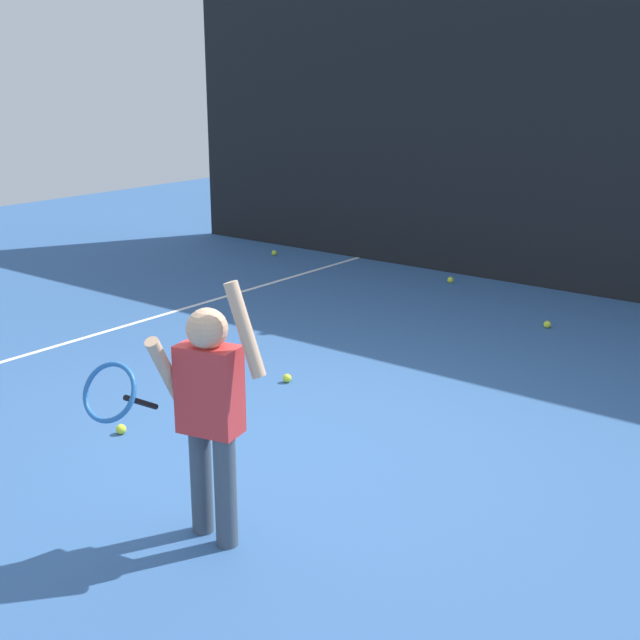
{
  "coord_description": "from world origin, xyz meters",
  "views": [
    {
      "loc": [
        3.15,
        -3.71,
        2.29
      ],
      "look_at": [
        0.19,
        0.09,
        0.85
      ],
      "focal_mm": 47.8,
      "sensor_mm": 36.0,
      "label": 1
    }
  ],
  "objects_px": {
    "tennis_ball_1": "(287,378)",
    "tennis_ball_8": "(121,429)",
    "tennis_player": "(206,405)",
    "tennis_ball_4": "(450,280)",
    "tennis_ball_2": "(547,324)",
    "tennis_ball_3": "(274,253)"
  },
  "relations": [
    {
      "from": "tennis_ball_1",
      "to": "tennis_ball_8",
      "type": "height_order",
      "value": "same"
    },
    {
      "from": "tennis_ball_1",
      "to": "tennis_ball_3",
      "type": "xyz_separation_m",
      "value": [
        -3.02,
        3.34,
        0.0
      ]
    },
    {
      "from": "tennis_player",
      "to": "tennis_ball_8",
      "type": "distance_m",
      "value": 1.63
    },
    {
      "from": "tennis_ball_3",
      "to": "tennis_ball_8",
      "type": "bearing_deg",
      "value": -59.55
    },
    {
      "from": "tennis_player",
      "to": "tennis_ball_1",
      "type": "distance_m",
      "value": 2.34
    },
    {
      "from": "tennis_player",
      "to": "tennis_ball_2",
      "type": "height_order",
      "value": "tennis_player"
    },
    {
      "from": "tennis_ball_2",
      "to": "tennis_ball_3",
      "type": "xyz_separation_m",
      "value": [
        -3.99,
        0.82,
        0.0
      ]
    },
    {
      "from": "tennis_player",
      "to": "tennis_ball_2",
      "type": "bearing_deg",
      "value": 79.33
    },
    {
      "from": "tennis_ball_2",
      "to": "tennis_ball_4",
      "type": "relative_size",
      "value": 1.0
    },
    {
      "from": "tennis_ball_8",
      "to": "tennis_ball_4",
      "type": "bearing_deg",
      "value": 93.77
    },
    {
      "from": "tennis_player",
      "to": "tennis_ball_4",
      "type": "bearing_deg",
      "value": 94.76
    },
    {
      "from": "tennis_player",
      "to": "tennis_ball_2",
      "type": "relative_size",
      "value": 20.46
    },
    {
      "from": "tennis_player",
      "to": "tennis_ball_8",
      "type": "height_order",
      "value": "tennis_player"
    },
    {
      "from": "tennis_ball_4",
      "to": "tennis_player",
      "type": "bearing_deg",
      "value": -72.63
    },
    {
      "from": "tennis_ball_3",
      "to": "tennis_ball_8",
      "type": "distance_m",
      "value": 5.48
    },
    {
      "from": "tennis_ball_2",
      "to": "tennis_ball_8",
      "type": "distance_m",
      "value": 4.09
    },
    {
      "from": "tennis_ball_4",
      "to": "tennis_ball_8",
      "type": "distance_m",
      "value": 4.85
    },
    {
      "from": "tennis_ball_1",
      "to": "tennis_ball_3",
      "type": "bearing_deg",
      "value": 132.11
    },
    {
      "from": "tennis_player",
      "to": "tennis_ball_2",
      "type": "distance_m",
      "value": 4.51
    },
    {
      "from": "tennis_ball_8",
      "to": "tennis_ball_3",
      "type": "bearing_deg",
      "value": 120.45
    },
    {
      "from": "tennis_ball_1",
      "to": "tennis_ball_3",
      "type": "distance_m",
      "value": 4.5
    },
    {
      "from": "tennis_ball_3",
      "to": "tennis_ball_8",
      "type": "relative_size",
      "value": 1.0
    }
  ]
}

